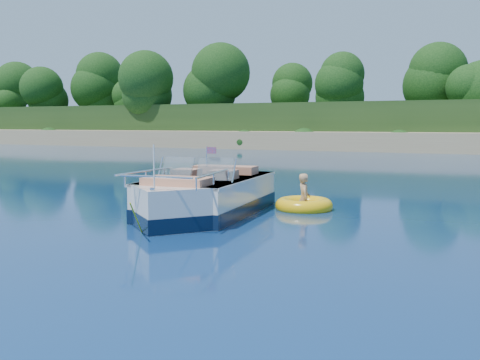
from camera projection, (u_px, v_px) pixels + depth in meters
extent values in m
plane|color=#0A1E46|center=(122.00, 257.00, 8.87)|extent=(160.00, 160.00, 0.00)
cube|color=#A0835D|center=(408.00, 144.00, 43.28)|extent=(170.00, 8.00, 2.00)
cube|color=#1A3515|center=(434.00, 133.00, 67.71)|extent=(170.00, 56.00, 6.00)
cylinder|color=black|center=(22.00, 117.00, 64.09)|extent=(0.44, 0.44, 2.80)
sphere|color=black|center=(21.00, 95.00, 63.81)|extent=(4.62, 4.62, 4.62)
cylinder|color=black|center=(222.00, 114.00, 52.61)|extent=(0.44, 0.44, 3.20)
sphere|color=black|center=(222.00, 83.00, 52.28)|extent=(5.28, 5.28, 5.28)
cylinder|color=black|center=(415.00, 111.00, 46.61)|extent=(0.44, 0.44, 3.60)
sphere|color=black|center=(416.00, 71.00, 46.25)|extent=(5.94, 5.94, 5.94)
cube|color=silver|center=(209.00, 200.00, 13.16)|extent=(2.42, 4.18, 1.12)
cube|color=silver|center=(174.00, 212.00, 11.37)|extent=(2.13, 2.13, 1.12)
cube|color=black|center=(209.00, 206.00, 13.17)|extent=(2.45, 4.22, 0.32)
cube|color=black|center=(174.00, 219.00, 11.39)|extent=(2.17, 2.17, 0.32)
cube|color=tan|center=(214.00, 186.00, 13.42)|extent=(1.91, 2.94, 0.11)
cube|color=silver|center=(209.00, 179.00, 13.10)|extent=(2.46, 4.18, 0.06)
cube|color=black|center=(240.00, 188.00, 15.21)|extent=(0.61, 0.41, 0.96)
cube|color=#8C9EA5|center=(178.00, 168.00, 12.53)|extent=(0.85, 0.34, 0.52)
cube|color=#8C9EA5|center=(215.00, 169.00, 12.21)|extent=(0.87, 0.45, 0.52)
cube|color=tan|center=(187.00, 178.00, 13.01)|extent=(0.63, 0.63, 0.43)
cube|color=tan|center=(223.00, 179.00, 12.68)|extent=(0.63, 0.63, 0.43)
cube|color=tan|center=(225.00, 173.00, 14.09)|extent=(1.70, 0.70, 0.41)
cube|color=tan|center=(178.00, 186.00, 11.50)|extent=(1.46, 0.90, 0.36)
cylinder|color=silver|center=(154.00, 167.00, 10.51)|extent=(0.03, 0.03, 0.91)
cube|color=red|center=(211.00, 150.00, 12.19)|extent=(0.24, 0.03, 0.15)
cube|color=silver|center=(153.00, 189.00, 10.50)|extent=(0.11, 0.07, 0.05)
cylinder|color=#CCD316|center=(137.00, 219.00, 10.27)|extent=(0.49, 1.06, 0.82)
torus|color=yellow|center=(304.00, 206.00, 13.73)|extent=(1.91, 1.91, 0.39)
torus|color=#AD0F08|center=(304.00, 205.00, 13.73)|extent=(1.57, 1.57, 0.13)
imported|color=tan|center=(304.00, 210.00, 13.68)|extent=(0.61, 0.79, 1.42)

